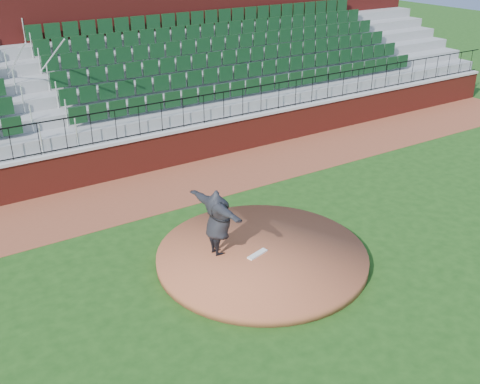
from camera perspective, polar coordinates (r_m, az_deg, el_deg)
name	(u,v)px	position (r m, az deg, el deg)	size (l,w,h in m)	color
ground	(272,260)	(14.17, 3.30, -6.95)	(90.00, 90.00, 0.00)	#1A4213
warning_track	(175,185)	(18.28, -6.61, 0.71)	(34.00, 3.20, 0.01)	brown
field_wall	(153,153)	(19.40, -8.82, 3.96)	(34.00, 0.35, 1.20)	maroon
wall_cap	(152,135)	(19.17, -8.95, 5.77)	(34.00, 0.45, 0.10)	#B7B7B7
wall_railing	(151,119)	(19.00, -9.06, 7.33)	(34.00, 0.05, 1.00)	black
seating_stands	(118,86)	(21.30, -12.23, 10.43)	(34.00, 5.10, 4.60)	gray
concourse_wall	(91,60)	(23.78, -14.86, 12.79)	(34.00, 0.50, 5.50)	maroon
pitchers_mound	(262,256)	(14.09, 2.24, -6.53)	(5.23, 5.23, 0.25)	brown
pitching_rubber	(257,254)	(13.90, 1.78, -6.32)	(0.61, 0.15, 0.04)	white
pitcher	(218,222)	(13.56, -2.27, -3.09)	(2.12, 0.58, 1.72)	black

